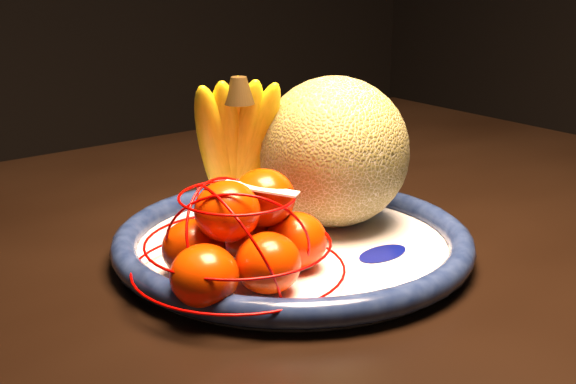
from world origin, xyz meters
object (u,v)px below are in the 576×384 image
banana_bunch (235,144)px  fruit_bowl (293,243)px  dining_table (202,308)px  cantaloupe (334,152)px  mandarin_bag (243,240)px

banana_bunch → fruit_bowl: bearing=-56.5°
dining_table → cantaloupe: (0.14, -0.06, 0.18)m
cantaloupe → mandarin_bag: cantaloupe is taller
fruit_bowl → banana_bunch: size_ratio=2.03×
dining_table → banana_bunch: bearing=-20.2°
fruit_bowl → cantaloupe: cantaloupe is taller
cantaloupe → banana_bunch: size_ratio=0.89×
mandarin_bag → dining_table: bearing=81.7°
cantaloupe → banana_bunch: (-0.10, 0.05, 0.01)m
fruit_bowl → banana_bunch: 0.13m
cantaloupe → fruit_bowl: bearing=-156.4°
cantaloupe → mandarin_bag: (-0.16, -0.09, -0.05)m
fruit_bowl → cantaloupe: bearing=23.6°
dining_table → banana_bunch: (0.04, -0.01, 0.19)m
fruit_bowl → cantaloupe: (0.07, 0.03, 0.08)m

